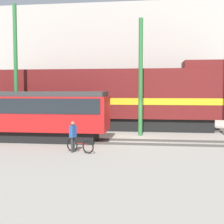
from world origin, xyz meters
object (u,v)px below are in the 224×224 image
freight_locomotive (105,98)px  person (73,134)px  utility_pole_left (16,69)px  streetcar (18,113)px  utility_pole_center (141,77)px  bicycle (80,146)px

freight_locomotive → person: size_ratio=11.68×
person → utility_pole_left: (-5.91, 6.37, 3.74)m
utility_pole_left → freight_locomotive: bearing=27.5°
streetcar → utility_pole_center: 8.55m
person → utility_pole_left: 9.46m
freight_locomotive → bicycle: bearing=-88.8°
utility_pole_center → person: bearing=-116.7°
bicycle → utility_pole_left: size_ratio=0.17×
person → utility_pole_center: utility_pole_center is taller
streetcar → bicycle: bearing=-33.9°
streetcar → utility_pole_center: size_ratio=1.41×
bicycle → person: person is taller
streetcar → bicycle: (4.77, -3.21, -1.43)m
utility_pole_left → person: bearing=-47.1°
person → utility_pole_center: (3.20, 6.37, 3.10)m
streetcar → person: 5.51m
bicycle → utility_pole_center: bearing=66.0°
freight_locomotive → utility_pole_center: size_ratio=2.30×
freight_locomotive → bicycle: 9.78m
streetcar → utility_pole_left: (-1.50, 3.16, 2.93)m
freight_locomotive → utility_pole_center: bearing=-46.3°
bicycle → utility_pole_left: 9.95m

